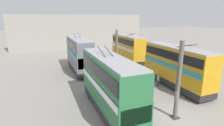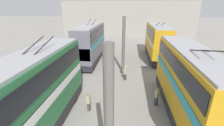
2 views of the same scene
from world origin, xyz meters
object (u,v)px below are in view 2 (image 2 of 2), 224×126
Objects in this scene: person_by_right_row at (89,101)px; bus_right_near at (35,91)px; bus_right_mid at (90,41)px; person_by_left_row at (157,96)px; person_aisle_midway at (125,73)px; bus_left_far at (157,40)px; bus_left_near at (189,80)px.

bus_right_near is at bearing 41.45° from person_by_right_row.
person_by_left_row is (-9.78, -7.89, -2.17)m from bus_right_mid.
bus_right_mid is 7.91m from person_aisle_midway.
bus_right_mid is 12.75m from person_by_left_row.
bus_right_near is 1.03× the size of bus_right_mid.
bus_left_far is 6.05× the size of person_by_right_row.
bus_left_near is 6.30× the size of person_by_left_row.
person_aisle_midway is at bearing 151.96° from person_by_left_row.
person_by_left_row reaches higher than person_by_right_row.
person_by_left_row is 0.96× the size of person_aisle_midway.
bus_left_far is at bearing 0.00° from bus_left_near.
person_by_right_row is at bearing -136.22° from person_by_left_row.
bus_right_near is 5.85× the size of person_aisle_midway.
bus_left_near is at bearing 180.00° from bus_left_far.
bus_right_near is 8.92m from person_by_left_row.
bus_left_far is at bearing -117.82° from person_by_right_row.
bus_right_mid is (13.38, 0.00, 0.08)m from bus_right_near.
bus_right_mid is at bearing 158.62° from person_by_left_row.
bus_left_near is at bearing 138.35° from person_aisle_midway.
bus_left_far is 9.47m from person_aisle_midway.
bus_right_mid is at bearing -77.06° from person_by_right_row.
bus_right_mid is 6.11× the size of person_by_right_row.
bus_left_far is 0.96× the size of bus_right_near.
person_by_left_row is at bearing 129.23° from person_aisle_midway.
person_by_left_row is at bearing -166.00° from person_by_right_row.
bus_left_near reaches higher than person_aisle_midway.
person_by_right_row is at bearing 71.48° from person_aisle_midway.
bus_right_mid is at bearing -39.74° from person_aisle_midway.
bus_left_near is 1.07× the size of bus_right_mid.
person_by_left_row is 5.00m from person_aisle_midway.
bus_left_far is 18.64m from bus_right_near.
person_aisle_midway reaches higher than person_by_right_row.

